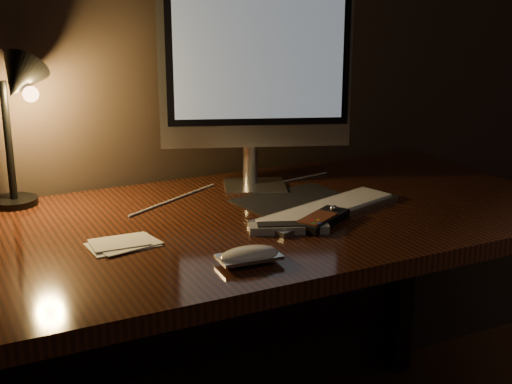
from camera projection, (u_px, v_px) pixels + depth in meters
name	position (u px, v px, depth m)	size (l,w,h in m)	color
desk	(225.00, 261.00, 1.72)	(1.60, 0.75, 0.75)	#39190D
monitor	(256.00, 73.00, 1.78)	(0.46, 0.21, 0.51)	silver
keyboard	(327.00, 209.00, 1.66)	(0.41, 0.11, 0.02)	silver
mousepad	(298.00, 202.00, 1.74)	(0.27, 0.22, 0.00)	black
mouse	(249.00, 258.00, 1.36)	(0.12, 0.06, 0.02)	white
media_remote	(322.00, 220.00, 1.58)	(0.17, 0.13, 0.03)	black
tv_remote	(289.00, 228.00, 1.53)	(0.17, 0.10, 0.02)	#94979A
papers	(123.00, 244.00, 1.45)	(0.14, 0.09, 0.01)	white
desk_lamp	(18.00, 102.00, 1.63)	(0.19, 0.20, 0.37)	black
cable	(233.00, 191.00, 1.82)	(0.01, 0.01, 0.62)	white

